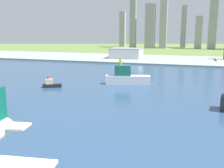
% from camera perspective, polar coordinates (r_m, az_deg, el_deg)
% --- Properties ---
extents(ground_plane, '(2400.00, 2400.00, 0.00)m').
position_cam_1_polar(ground_plane, '(272.57, 8.39, 0.76)').
color(ground_plane, olive).
extents(water_bay, '(840.00, 360.00, 0.15)m').
position_cam_1_polar(water_bay, '(214.79, 5.83, -2.09)').
color(water_bay, '#2D4C70').
rests_on(water_bay, ground).
extents(industrial_pier, '(840.00, 140.00, 2.50)m').
position_cam_1_polar(industrial_pier, '(459.16, 12.19, 5.16)').
color(industrial_pier, '#96A59D').
rests_on(industrial_pier, ground).
extents(ferry_boat, '(43.16, 19.46, 24.69)m').
position_cam_1_polar(ferry_boat, '(250.40, 3.16, 1.49)').
color(ferry_boat, white).
rests_on(ferry_boat, water_bay).
extents(tugboat_small, '(16.95, 11.60, 10.21)m').
position_cam_1_polar(tugboat_small, '(242.20, -13.08, -0.06)').
color(tugboat_small, black).
rests_on(tugboat_small, water_bay).
extents(warehouse_main, '(54.34, 39.50, 17.25)m').
position_cam_1_polar(warehouse_main, '(466.80, 3.12, 6.73)').
color(warehouse_main, silver).
rests_on(warehouse_main, industrial_pier).
extents(distant_skyline, '(394.75, 72.26, 150.36)m').
position_cam_1_polar(distant_skyline, '(779.53, 15.93, 11.99)').
color(distant_skyline, '#A5A6A8').
rests_on(distant_skyline, ground).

